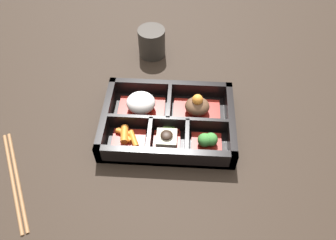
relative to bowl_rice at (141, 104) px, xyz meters
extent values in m
plane|color=black|center=(0.06, -0.04, -0.03)|extent=(3.00, 3.00, 0.00)
cube|color=black|center=(0.06, -0.04, -0.03)|extent=(0.28, 0.20, 0.01)
cube|color=black|center=(0.06, -0.13, -0.01)|extent=(0.28, 0.01, 0.05)
cube|color=black|center=(0.06, 0.06, -0.01)|extent=(0.28, 0.01, 0.05)
cube|color=black|center=(-0.07, -0.04, -0.01)|extent=(0.01, 0.20, 0.05)
cube|color=black|center=(0.19, -0.04, -0.01)|extent=(0.01, 0.20, 0.05)
cube|color=black|center=(0.06, -0.05, -0.01)|extent=(0.25, 0.01, 0.05)
cube|color=black|center=(0.03, -0.09, -0.01)|extent=(0.01, 0.08, 0.05)
cube|color=black|center=(0.10, -0.09, -0.01)|extent=(0.01, 0.08, 0.05)
cube|color=black|center=(0.06, 0.00, -0.01)|extent=(0.01, 0.10, 0.05)
cube|color=maroon|center=(0.00, 0.00, -0.02)|extent=(0.10, 0.08, 0.01)
ellipsoid|color=silver|center=(0.00, 0.00, 0.00)|extent=(0.06, 0.06, 0.04)
cube|color=maroon|center=(0.12, 0.00, -0.02)|extent=(0.10, 0.08, 0.01)
ellipsoid|color=brown|center=(0.12, 0.00, 0.00)|extent=(0.05, 0.05, 0.03)
sphere|color=orange|center=(0.12, 0.00, 0.02)|extent=(0.02, 0.02, 0.02)
cube|color=maroon|center=(-0.02, -0.08, -0.02)|extent=(0.07, 0.05, 0.01)
cylinder|color=orange|center=(-0.01, -0.09, -0.01)|extent=(0.03, 0.04, 0.01)
cylinder|color=orange|center=(-0.03, -0.07, -0.01)|extent=(0.04, 0.02, 0.01)
cylinder|color=orange|center=(-0.03, -0.08, -0.01)|extent=(0.04, 0.04, 0.01)
cylinder|color=orange|center=(-0.03, -0.08, -0.01)|extent=(0.02, 0.04, 0.02)
cube|color=maroon|center=(0.07, -0.08, -0.02)|extent=(0.06, 0.05, 0.01)
cube|color=beige|center=(0.07, -0.08, -0.01)|extent=(0.04, 0.04, 0.02)
ellipsoid|color=black|center=(0.07, -0.08, 0.00)|extent=(0.03, 0.02, 0.01)
cube|color=maroon|center=(0.14, -0.08, -0.02)|extent=(0.06, 0.05, 0.01)
sphere|color=#387A33|center=(0.15, -0.08, -0.01)|extent=(0.02, 0.02, 0.02)
sphere|color=#387A33|center=(0.14, -0.09, 0.00)|extent=(0.03, 0.03, 0.03)
sphere|color=#387A33|center=(0.15, -0.09, 0.00)|extent=(0.03, 0.03, 0.03)
cube|color=maroon|center=(0.07, -0.05, -0.02)|extent=(0.04, 0.03, 0.01)
cylinder|color=#75A84C|center=(0.07, -0.05, -0.01)|extent=(0.02, 0.02, 0.01)
cylinder|color=#75A84C|center=(0.07, -0.05, -0.01)|extent=(0.02, 0.02, 0.00)
cylinder|color=#75A84C|center=(0.06, -0.05, -0.01)|extent=(0.02, 0.02, 0.00)
cylinder|color=#75A84C|center=(0.07, -0.04, -0.01)|extent=(0.02, 0.02, 0.01)
cylinder|color=#2D2823|center=(0.00, 0.21, 0.01)|extent=(0.07, 0.07, 0.07)
cylinder|color=#597A38|center=(0.00, 0.21, 0.04)|extent=(0.06, 0.06, 0.01)
cylinder|color=brown|center=(-0.23, -0.19, -0.03)|extent=(0.12, 0.21, 0.01)
cylinder|color=brown|center=(-0.22, -0.18, -0.03)|extent=(0.12, 0.21, 0.01)
camera|label=1|loc=(0.09, -0.48, 0.54)|focal=35.00mm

